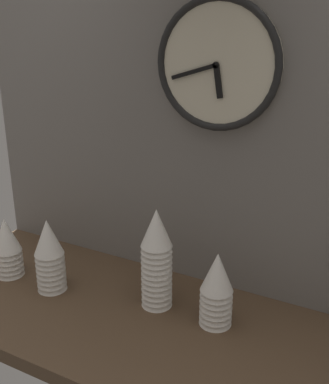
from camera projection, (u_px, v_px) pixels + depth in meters
The scene contains 7 objects.
ground_plane at pixel (176, 334), 1.25m from camera, with size 1.60×0.56×0.04m, color #4C3826.
wall_tiled_back at pixel (223, 109), 1.28m from camera, with size 1.60×0.03×1.05m.
cup_stack_center_right at pixel (217, 289), 1.23m from camera, with size 0.09×0.09×0.21m.
cup_stack_left at pixel (49, 255), 1.38m from camera, with size 0.09×0.09×0.22m.
cup_stack_center at pixel (157, 259), 1.30m from camera, with size 0.09×0.09×0.29m.
cup_stack_far_left at pixel (7, 247), 1.47m from camera, with size 0.09×0.09×0.19m.
wall_clock at pixel (217, 65), 1.22m from camera, with size 0.34×0.03×0.34m.
Camera 1 is at (0.47, -0.93, 0.77)m, focal length 45.00 mm.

